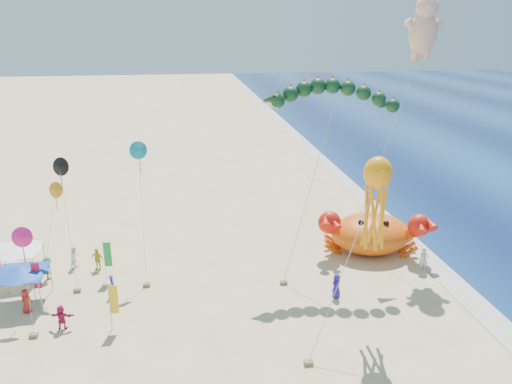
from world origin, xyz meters
TOP-DOWN VIEW (x-y plane):
  - ground at (0.00, 0.00)m, footprint 320.00×320.00m
  - foam_strip at (12.00, 0.00)m, footprint 320.00×320.00m
  - crab_inflatable at (7.93, 4.30)m, footprint 8.83×6.81m
  - dragon_kite at (3.64, 3.06)m, footprint 10.06×4.15m
  - cherub_kite at (11.52, 6.00)m, footprint 6.32×1.95m
  - octopus_kite at (3.84, -5.62)m, footprint 5.68×4.35m
  - canopy_blue at (-18.10, 0.16)m, footprint 3.49×3.49m
  - canopy_white at (-19.42, 3.89)m, footprint 3.45×3.45m
  - feather_flags at (-15.54, 0.32)m, footprint 9.39×6.71m
  - beachgoers at (-11.32, 1.05)m, footprint 29.08×9.31m
  - small_kites at (-14.93, 3.08)m, footprint 8.46×12.21m

SIDE VIEW (x-z plane):
  - ground at x=0.00m, z-range 0.00..0.00m
  - foam_strip at x=12.00m, z-range 0.01..0.01m
  - beachgoers at x=-11.32m, z-range -0.06..1.78m
  - crab_inflatable at x=7.93m, z-range -0.23..3.64m
  - feather_flags at x=-15.54m, z-range 0.41..3.61m
  - canopy_white at x=-19.42m, z-range 1.09..3.79m
  - canopy_blue at x=-18.10m, z-range 1.09..3.79m
  - small_kites at x=-14.93m, z-range 1.48..11.53m
  - octopus_kite at x=3.84m, z-range 3.06..13.91m
  - dragon_kite at x=3.64m, z-range 5.85..19.78m
  - cherub_kite at x=11.52m, z-range 7.73..27.82m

